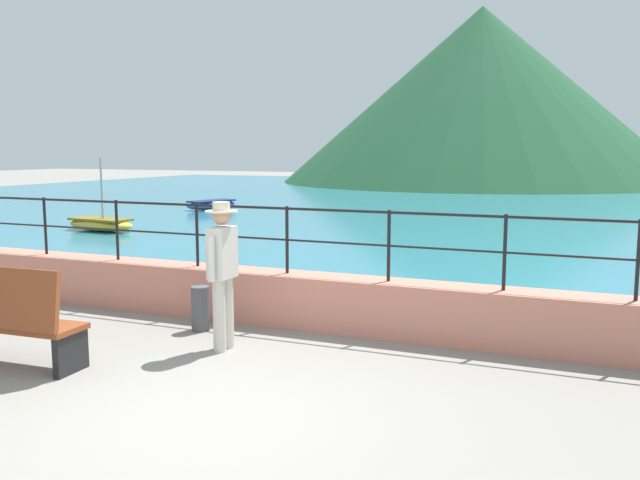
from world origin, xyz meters
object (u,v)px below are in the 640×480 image
boat_1 (101,224)px  person_walking (222,268)px  bench_main (3,317)px  bollard (201,308)px  boat_0 (211,204)px

boat_1 → person_walking: bearing=-42.5°
bench_main → bollard: size_ratio=2.97×
bench_main → bollard: bench_main is taller
person_walking → boat_0: bearing=122.6°
boat_1 → bollard: bearing=-42.7°
bollard → boat_0: (-9.13, 14.79, -0.04)m
bench_main → boat_1: 12.17m
boat_0 → boat_1: (0.80, -7.11, 0.01)m
bench_main → boat_1: boat_1 is taller
person_walking → bench_main: bearing=-140.7°
boat_0 → boat_1: boat_1 is taller
bollard → boat_0: size_ratio=0.24×
person_walking → boat_1: bearing=137.5°
person_walking → boat_1: 12.29m
bollard → boat_1: size_ratio=0.24×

